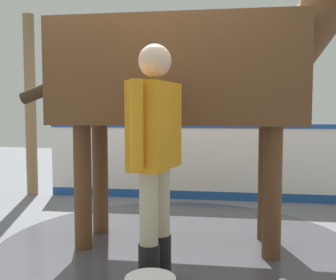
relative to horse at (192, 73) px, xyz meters
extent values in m
cube|color=slate|center=(-0.45, -0.03, -1.62)|extent=(16.00, 16.00, 0.02)
cylinder|color=#4C4C54|center=(-0.13, -0.02, -1.60)|extent=(3.39, 3.39, 0.00)
cube|color=white|center=(-0.37, 1.89, -1.10)|extent=(4.20, 0.58, 1.02)
cube|color=#1E4C99|center=(-0.37, 1.89, -0.56)|extent=(4.20, 0.61, 0.06)
cube|color=#1E4C99|center=(-0.37, 1.89, -1.55)|extent=(4.20, 0.59, 0.12)
cylinder|color=olive|center=(-2.76, 1.53, -0.28)|extent=(0.16, 0.16, 2.66)
cube|color=brown|center=(-0.13, -0.02, 0.00)|extent=(2.30, 1.19, 0.92)
cylinder|color=brown|center=(0.67, 0.34, -1.04)|extent=(0.16, 0.16, 1.14)
cylinder|color=brown|center=(0.74, -0.16, -1.04)|extent=(0.16, 0.16, 1.14)
cylinder|color=brown|center=(-0.99, 0.13, -1.04)|extent=(0.16, 0.16, 1.14)
cylinder|color=brown|center=(-0.93, -0.37, -1.04)|extent=(0.16, 0.16, 1.14)
cylinder|color=brown|center=(1.11, 0.14, 0.50)|extent=(0.90, 0.52, 0.97)
cylinder|color=#382819|center=(-1.32, -0.17, -0.10)|extent=(0.71, 0.21, 0.35)
cylinder|color=black|center=(-0.07, -1.06, -1.43)|extent=(0.15, 0.15, 0.34)
cylinder|color=#C6B793|center=(-0.07, -1.06, -1.01)|extent=(0.13, 0.13, 0.51)
cylinder|color=black|center=(-0.05, -0.83, -1.43)|extent=(0.15, 0.15, 0.34)
cylinder|color=#C6B793|center=(-0.05, -0.83, -1.01)|extent=(0.13, 0.13, 0.51)
cube|color=orange|center=(-0.06, -0.95, -0.44)|extent=(0.27, 0.52, 0.61)
cylinder|color=orange|center=(-0.09, -1.24, -0.43)|extent=(0.09, 0.09, 0.58)
cylinder|color=orange|center=(-0.03, -0.65, -0.43)|extent=(0.09, 0.09, 0.58)
sphere|color=beige|center=(-0.06, -0.95, 0.00)|extent=(0.23, 0.23, 0.23)
camera|label=1|loc=(0.77, -3.62, -0.33)|focal=42.68mm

